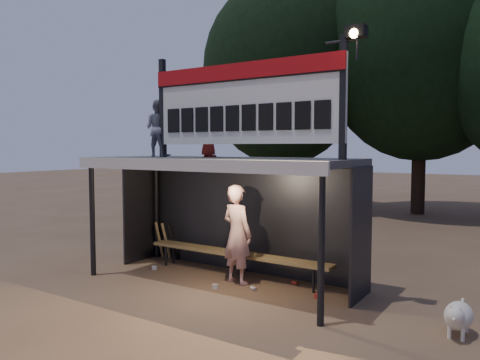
# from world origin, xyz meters

# --- Properties ---
(ground) EXTENTS (80.00, 80.00, 0.00)m
(ground) POSITION_xyz_m (0.00, 0.00, 0.00)
(ground) COLOR brown
(ground) RESTS_ON ground
(player) EXTENTS (0.75, 0.58, 1.83)m
(player) POSITION_xyz_m (0.28, 0.19, 0.92)
(player) COLOR silver
(player) RESTS_ON ground
(child_a) EXTENTS (0.61, 0.51, 1.14)m
(child_a) POSITION_xyz_m (-1.53, 0.05, 2.89)
(child_a) COLOR slate
(child_a) RESTS_ON dugout_shelter
(child_b) EXTENTS (0.51, 0.44, 0.87)m
(child_b) POSITION_xyz_m (-0.51, 0.38, 2.76)
(child_b) COLOR maroon
(child_b) RESTS_ON dugout_shelter
(dugout_shelter) EXTENTS (5.10, 2.08, 2.32)m
(dugout_shelter) POSITION_xyz_m (0.00, 0.24, 1.85)
(dugout_shelter) COLOR #3D3D40
(dugout_shelter) RESTS_ON ground
(scoreboard_assembly) EXTENTS (4.10, 0.27, 1.99)m
(scoreboard_assembly) POSITION_xyz_m (0.56, -0.01, 3.32)
(scoreboard_assembly) COLOR black
(scoreboard_assembly) RESTS_ON dugout_shelter
(bench) EXTENTS (4.00, 0.35, 0.48)m
(bench) POSITION_xyz_m (0.00, 0.55, 0.43)
(bench) COLOR olive
(bench) RESTS_ON ground
(tree_left) EXTENTS (6.46, 6.46, 9.27)m
(tree_left) POSITION_xyz_m (-4.00, 10.00, 5.51)
(tree_left) COLOR black
(tree_left) RESTS_ON ground
(tree_mid) EXTENTS (7.22, 7.22, 10.36)m
(tree_mid) POSITION_xyz_m (1.00, 11.50, 6.17)
(tree_mid) COLOR black
(tree_mid) RESTS_ON ground
(dog) EXTENTS (0.36, 0.81, 0.49)m
(dog) POSITION_xyz_m (4.08, -0.25, 0.28)
(dog) COLOR silver
(dog) RESTS_ON ground
(bats) EXTENTS (0.48, 0.33, 0.84)m
(bats) POSITION_xyz_m (-2.04, 0.82, 0.43)
(bats) COLOR #9F7D4A
(bats) RESTS_ON ground
(litter) EXTENTS (3.68, 1.30, 0.08)m
(litter) POSITION_xyz_m (0.37, 0.23, 0.04)
(litter) COLOR #B0251E
(litter) RESTS_ON ground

